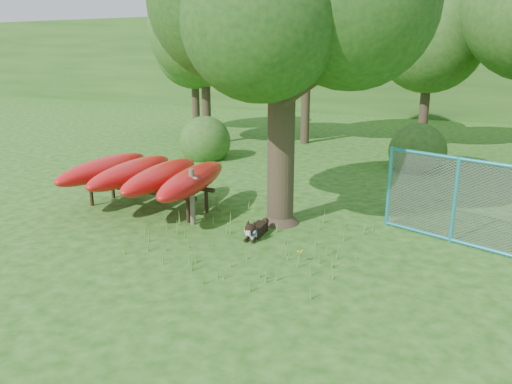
% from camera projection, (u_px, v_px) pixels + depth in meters
% --- Properties ---
extents(ground, '(80.00, 80.00, 0.00)m').
position_uv_depth(ground, '(217.00, 259.00, 9.11)').
color(ground, '#1D5210').
rests_on(ground, ground).
extents(wooden_post, '(0.34, 0.12, 1.24)m').
position_uv_depth(wooden_post, '(192.00, 195.00, 10.78)').
color(wooden_post, brown).
rests_on(wooden_post, ground).
extents(kayak_rack, '(3.80, 3.36, 1.13)m').
position_uv_depth(kayak_rack, '(146.00, 174.00, 11.77)').
color(kayak_rack, black).
rests_on(kayak_rack, ground).
extents(husky_dog, '(0.31, 1.00, 0.44)m').
position_uv_depth(husky_dog, '(255.00, 230.00, 10.15)').
color(husky_dog, black).
rests_on(husky_dog, ground).
extents(fence_section, '(2.84, 1.00, 2.88)m').
position_uv_depth(fence_section, '(455.00, 200.00, 9.70)').
color(fence_section, '#2AA4C7').
rests_on(fence_section, ground).
extents(wildflower_clump, '(0.11, 0.10, 0.24)m').
position_uv_depth(wildflower_clump, '(300.00, 253.00, 8.90)').
color(wildflower_clump, '#54922F').
rests_on(wildflower_clump, ground).
extents(bg_tree_a, '(4.40, 4.40, 6.70)m').
position_uv_depth(bg_tree_a, '(204.00, 29.00, 19.30)').
color(bg_tree_a, '#31271B').
rests_on(bg_tree_a, ground).
extents(bg_tree_c, '(4.00, 4.00, 6.12)m').
position_uv_depth(bg_tree_c, '(430.00, 39.00, 18.51)').
color(bg_tree_c, '#31271B').
rests_on(bg_tree_c, ground).
extents(bg_tree_f, '(3.60, 3.60, 5.55)m').
position_uv_depth(bg_tree_f, '(194.00, 50.00, 23.17)').
color(bg_tree_f, '#31271B').
rests_on(bg_tree_f, ground).
extents(shrub_left, '(1.80, 1.80, 1.80)m').
position_uv_depth(shrub_left, '(206.00, 158.00, 17.72)').
color(shrub_left, '#28551B').
rests_on(shrub_left, ground).
extents(shrub_mid, '(1.80, 1.80, 1.80)m').
position_uv_depth(shrub_mid, '(416.00, 170.00, 15.97)').
color(shrub_mid, '#28551B').
rests_on(shrub_mid, ground).
extents(wooded_hillside, '(80.00, 12.00, 6.00)m').
position_uv_depth(wooded_hillside, '(439.00, 62.00, 32.34)').
color(wooded_hillside, '#28551B').
rests_on(wooded_hillside, ground).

